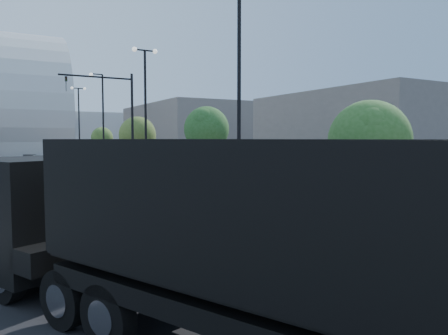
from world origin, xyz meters
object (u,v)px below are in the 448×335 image
pedestrian (224,173)px  dump_truck (135,244)px  white_sedan (145,199)px  dark_car_mid (18,181)px

pedestrian → dump_truck: bearing=37.2°
white_sedan → pedestrian: 11.16m
dark_car_mid → pedestrian: size_ratio=2.04×
dark_car_mid → pedestrian: (12.23, -5.24, 0.45)m
pedestrian → dark_car_mid: bearing=-42.4°
dump_truck → dark_car_mid: 22.45m
dark_car_mid → white_sedan: bearing=-58.5°
white_sedan → pedestrian: pedestrian is taller
pedestrian → white_sedan: bearing=24.5°
dump_truck → pedestrian: 20.62m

